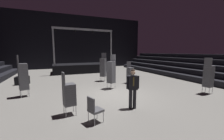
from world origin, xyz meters
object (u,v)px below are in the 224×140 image
object	(u,v)px
stage_riser	(83,67)
chair_stack_front_right	(209,76)
chair_stack_mid_left	(130,72)
chair_stack_front_left	(69,94)
chair_stack_mid_right	(103,67)
chair_stack_rear_left	(23,76)
man_with_tie	(133,87)
equipment_road_case	(22,80)
chair_stack_mid_centre	(111,72)
loose_chair_near_man	(94,108)

from	to	relation	value
stage_riser	chair_stack_front_right	bearing A→B (deg)	-66.48
chair_stack_front_right	chair_stack_mid_left	distance (m)	5.09
chair_stack_front_left	chair_stack_mid_right	size ratio (longest dim) A/B	0.72
chair_stack_front_left	chair_stack_front_right	xyz separation A→B (m)	(7.89, -0.18, 0.21)
chair_stack_front_left	chair_stack_rear_left	bearing A→B (deg)	-155.35
man_with_tie	chair_stack_front_right	bearing A→B (deg)	-162.64
chair_stack_mid_left	chair_stack_mid_right	distance (m)	2.35
chair_stack_front_left	chair_stack_rear_left	size ratio (longest dim) A/B	0.74
chair_stack_front_left	chair_stack_mid_left	distance (m)	6.44
chair_stack_mid_right	equipment_road_case	world-z (taller)	chair_stack_mid_right
man_with_tie	chair_stack_mid_right	size ratio (longest dim) A/B	0.73
stage_riser	equipment_road_case	distance (m)	7.43
chair_stack_front_right	chair_stack_mid_centre	distance (m)	5.85
chair_stack_mid_left	chair_stack_front_right	bearing A→B (deg)	112.20
chair_stack_mid_centre	chair_stack_rear_left	size ratio (longest dim) A/B	1.00
chair_stack_front_left	chair_stack_front_right	bearing A→B (deg)	80.91
man_with_tie	chair_stack_front_left	world-z (taller)	man_with_tie
chair_stack_mid_left	loose_chair_near_man	world-z (taller)	chair_stack_mid_left
man_with_tie	equipment_road_case	size ratio (longest dim) A/B	1.93
chair_stack_front_left	chair_stack_mid_centre	world-z (taller)	chair_stack_mid_centre
chair_stack_mid_centre	chair_stack_rear_left	world-z (taller)	same
man_with_tie	loose_chair_near_man	xyz separation A→B (m)	(-1.88, -0.58, -0.45)
chair_stack_front_right	equipment_road_case	bearing A→B (deg)	-131.38
chair_stack_rear_left	loose_chair_near_man	size ratio (longest dim) A/B	2.44
man_with_tie	chair_stack_front_right	distance (m)	5.28
chair_stack_mid_centre	chair_stack_front_left	bearing A→B (deg)	104.38
chair_stack_mid_right	stage_riser	bearing A→B (deg)	-44.18
chair_stack_mid_centre	loose_chair_near_man	bearing A→B (deg)	119.63
chair_stack_mid_left	chair_stack_rear_left	bearing A→B (deg)	-6.21
man_with_tie	chair_stack_rear_left	size ratio (longest dim) A/B	0.75
chair_stack_mid_centre	loose_chair_near_man	world-z (taller)	chair_stack_mid_centre
chair_stack_mid_right	loose_chair_near_man	world-z (taller)	chair_stack_mid_right
chair_stack_front_left	chair_stack_mid_left	size ratio (longest dim) A/B	1.00
stage_riser	chair_stack_mid_centre	distance (m)	8.69
equipment_road_case	loose_chair_near_man	world-z (taller)	loose_chair_near_man
chair_stack_rear_left	loose_chair_near_man	distance (m)	5.17
chair_stack_front_right	loose_chair_near_man	bearing A→B (deg)	-92.05
chair_stack_mid_left	chair_stack_rear_left	distance (m)	7.16
man_with_tie	chair_stack_front_left	distance (m)	2.65
stage_riser	chair_stack_mid_right	distance (m)	6.18
stage_riser	loose_chair_near_man	xyz separation A→B (m)	(-1.98, -12.69, -0.04)
chair_stack_front_right	chair_stack_mid_right	size ratio (longest dim) A/B	0.89
chair_stack_front_right	man_with_tie	bearing A→B (deg)	-96.02
stage_riser	man_with_tie	bearing A→B (deg)	-90.48
loose_chair_near_man	chair_stack_mid_right	bearing A→B (deg)	139.27
chair_stack_front_right	chair_stack_front_left	bearing A→B (deg)	-99.81
stage_riser	chair_stack_front_left	xyz separation A→B (m)	(-2.71, -11.70, 0.28)
chair_stack_mid_right	chair_stack_rear_left	xyz separation A→B (m)	(-5.39, -2.28, -0.04)
stage_riser	chair_stack_mid_left	world-z (taller)	stage_riser
chair_stack_rear_left	chair_stack_mid_centre	bearing A→B (deg)	69.03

